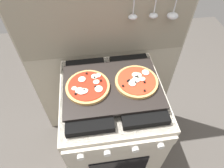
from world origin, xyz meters
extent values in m
plane|color=#4C4742|center=(0.00, 0.00, 0.00)|extent=(4.00, 4.00, 0.00)
cube|color=#B2A893|center=(0.00, 0.34, 0.78)|extent=(1.10, 0.03, 1.55)
cube|color=gray|center=(0.00, 0.32, 1.15)|extent=(1.08, 0.00, 0.56)
ellipsoid|color=silver|center=(0.16, 0.29, 1.15)|extent=(0.05, 0.05, 0.03)
ellipsoid|color=silver|center=(0.28, 0.29, 1.15)|extent=(0.05, 0.05, 0.03)
ellipsoid|color=silver|center=(0.40, 0.29, 1.14)|extent=(0.07, 0.06, 0.04)
cube|color=beige|center=(0.00, 0.00, 0.43)|extent=(0.60, 0.60, 0.86)
cube|color=black|center=(0.00, 0.00, 0.85)|extent=(0.59, 0.59, 0.01)
cube|color=black|center=(-0.14, 0.00, 0.88)|extent=(0.24, 0.51, 0.04)
cube|color=black|center=(0.14, 0.00, 0.88)|extent=(0.24, 0.51, 0.04)
cube|color=beige|center=(0.00, -0.31, 0.80)|extent=(0.58, 0.02, 0.07)
cylinder|color=silver|center=(-0.20, -0.33, 0.80)|extent=(0.04, 0.02, 0.04)
cylinder|color=silver|center=(-0.07, -0.33, 0.80)|extent=(0.04, 0.02, 0.04)
cylinder|color=silver|center=(0.07, -0.33, 0.80)|extent=(0.04, 0.02, 0.04)
cylinder|color=silver|center=(0.20, -0.33, 0.80)|extent=(0.04, 0.02, 0.04)
cube|color=black|center=(0.00, 0.00, 0.91)|extent=(0.54, 0.38, 0.02)
cylinder|color=tan|center=(-0.13, 0.00, 0.93)|extent=(0.24, 0.24, 0.02)
cylinder|color=#AD2614|center=(-0.13, 0.00, 0.94)|extent=(0.21, 0.21, 0.00)
ellipsoid|color=#F4EACC|center=(-0.18, -0.03, 0.94)|extent=(0.04, 0.04, 0.01)
ellipsoid|color=#F4EACC|center=(-0.16, -0.04, 0.94)|extent=(0.05, 0.04, 0.01)
ellipsoid|color=#F4EACC|center=(-0.17, -0.04, 0.94)|extent=(0.05, 0.04, 0.01)
ellipsoid|color=#F4EACC|center=(-0.08, -0.04, 0.94)|extent=(0.04, 0.05, 0.01)
ellipsoid|color=#F4EACC|center=(-0.07, 0.06, 0.94)|extent=(0.04, 0.03, 0.01)
ellipsoid|color=#F4EACC|center=(-0.09, 0.06, 0.94)|extent=(0.04, 0.04, 0.01)
ellipsoid|color=#F4EACC|center=(-0.20, -0.02, 0.94)|extent=(0.03, 0.03, 0.01)
ellipsoid|color=#F4EACC|center=(-0.16, 0.04, 0.94)|extent=(0.04, 0.04, 0.01)
ellipsoid|color=#F4EACC|center=(-0.08, 0.01, 0.94)|extent=(0.04, 0.03, 0.01)
sphere|color=black|center=(-0.06, 0.02, 0.94)|extent=(0.01, 0.01, 0.01)
sphere|color=black|center=(-0.20, -0.05, 0.94)|extent=(0.01, 0.01, 0.01)
sphere|color=black|center=(-0.13, 0.08, 0.94)|extent=(0.01, 0.01, 0.01)
sphere|color=black|center=(-0.15, -0.03, 0.94)|extent=(0.01, 0.01, 0.01)
sphere|color=black|center=(-0.09, 0.05, 0.94)|extent=(0.01, 0.01, 0.01)
sphere|color=black|center=(-0.09, -0.02, 0.94)|extent=(0.01, 0.01, 0.01)
cylinder|color=tan|center=(0.14, 0.00, 0.93)|extent=(0.24, 0.24, 0.02)
cylinder|color=red|center=(0.14, 0.00, 0.94)|extent=(0.21, 0.21, 0.00)
ellipsoid|color=#F4EACC|center=(0.11, -0.02, 0.94)|extent=(0.04, 0.04, 0.01)
ellipsoid|color=#F4EACC|center=(0.17, 0.00, 0.94)|extent=(0.04, 0.03, 0.01)
ellipsoid|color=#F4EACC|center=(0.20, 0.05, 0.94)|extent=(0.04, 0.05, 0.01)
ellipsoid|color=#F4EACC|center=(0.14, 0.04, 0.94)|extent=(0.04, 0.04, 0.01)
ellipsoid|color=#F4EACC|center=(0.11, -0.01, 0.94)|extent=(0.04, 0.04, 0.01)
ellipsoid|color=#F4EACC|center=(0.14, 0.00, 0.94)|extent=(0.04, 0.05, 0.01)
ellipsoid|color=#F4EACC|center=(0.15, 0.03, 0.94)|extent=(0.04, 0.04, 0.01)
sphere|color=black|center=(0.05, -0.03, 0.94)|extent=(0.01, 0.01, 0.01)
sphere|color=black|center=(0.15, 0.01, 0.94)|extent=(0.01, 0.01, 0.01)
sphere|color=black|center=(0.16, -0.08, 0.94)|extent=(0.01, 0.01, 0.01)
sphere|color=black|center=(0.10, 0.00, 0.94)|extent=(0.01, 0.01, 0.01)
sphere|color=black|center=(0.13, -0.02, 0.94)|extent=(0.01, 0.01, 0.01)
sphere|color=black|center=(0.09, -0.01, 0.94)|extent=(0.01, 0.01, 0.01)
sphere|color=black|center=(0.15, 0.02, 0.94)|extent=(0.01, 0.01, 0.01)
sphere|color=black|center=(0.18, -0.03, 0.94)|extent=(0.01, 0.01, 0.01)
sphere|color=black|center=(0.14, 0.02, 0.94)|extent=(0.01, 0.01, 0.01)
camera|label=1|loc=(-0.10, -0.70, 1.75)|focal=31.61mm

